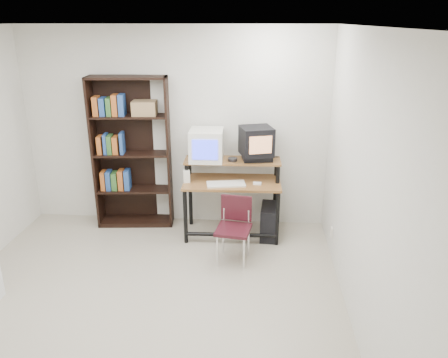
# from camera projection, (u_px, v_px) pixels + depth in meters

# --- Properties ---
(floor) EXTENTS (4.00, 4.00, 0.01)m
(floor) POSITION_uv_depth(u_px,v_px,m) (142.00, 306.00, 4.30)
(floor) COLOR #ABA28E
(floor) RESTS_ON ground
(ceiling) EXTENTS (4.00, 4.00, 0.01)m
(ceiling) POSITION_uv_depth(u_px,v_px,m) (121.00, 26.00, 3.40)
(ceiling) COLOR white
(ceiling) RESTS_ON back_wall
(back_wall) EXTENTS (4.00, 0.01, 2.60)m
(back_wall) POSITION_uv_depth(u_px,v_px,m) (175.00, 129.00, 5.72)
(back_wall) COLOR beige
(back_wall) RESTS_ON floor
(front_wall) EXTENTS (4.00, 0.01, 2.60)m
(front_wall) POSITION_uv_depth(u_px,v_px,m) (12.00, 337.00, 1.98)
(front_wall) COLOR beige
(front_wall) RESTS_ON floor
(right_wall) EXTENTS (0.01, 4.00, 2.60)m
(right_wall) POSITION_uv_depth(u_px,v_px,m) (364.00, 189.00, 3.70)
(right_wall) COLOR beige
(right_wall) RESTS_ON floor
(computer_desk) EXTENTS (1.23, 0.64, 0.98)m
(computer_desk) POSITION_uv_depth(u_px,v_px,m) (232.00, 184.00, 5.52)
(computer_desk) COLOR brown
(computer_desk) RESTS_ON floor
(crt_monitor) EXTENTS (0.42, 0.43, 0.39)m
(crt_monitor) POSITION_uv_depth(u_px,v_px,m) (207.00, 145.00, 5.47)
(crt_monitor) COLOR silver
(crt_monitor) RESTS_ON computer_desk
(vcr) EXTENTS (0.40, 0.32, 0.08)m
(vcr) POSITION_uv_depth(u_px,v_px,m) (257.00, 158.00, 5.49)
(vcr) COLOR black
(vcr) RESTS_ON computer_desk
(crt_tv) EXTENTS (0.46, 0.46, 0.35)m
(crt_tv) POSITION_uv_depth(u_px,v_px,m) (256.00, 141.00, 5.42)
(crt_tv) COLOR black
(crt_tv) RESTS_ON vcr
(cd_spindle) EXTENTS (0.15, 0.15, 0.05)m
(cd_spindle) POSITION_uv_depth(u_px,v_px,m) (233.00, 160.00, 5.46)
(cd_spindle) COLOR #26262B
(cd_spindle) RESTS_ON computer_desk
(keyboard) EXTENTS (0.50, 0.29, 0.03)m
(keyboard) POSITION_uv_depth(u_px,v_px,m) (226.00, 185.00, 5.37)
(keyboard) COLOR silver
(keyboard) RESTS_ON computer_desk
(mousepad) EXTENTS (0.24, 0.21, 0.01)m
(mousepad) POSITION_uv_depth(u_px,v_px,m) (258.00, 185.00, 5.39)
(mousepad) COLOR black
(mousepad) RESTS_ON computer_desk
(mouse) EXTENTS (0.10, 0.07, 0.03)m
(mouse) POSITION_uv_depth(u_px,v_px,m) (257.00, 184.00, 5.38)
(mouse) COLOR white
(mouse) RESTS_ON mousepad
(desk_speaker) EXTENTS (0.10, 0.09, 0.17)m
(desk_speaker) POSITION_uv_depth(u_px,v_px,m) (187.00, 177.00, 5.43)
(desk_speaker) COLOR silver
(desk_speaker) RESTS_ON computer_desk
(pc_tower) EXTENTS (0.23, 0.46, 0.42)m
(pc_tower) POSITION_uv_depth(u_px,v_px,m) (269.00, 221.00, 5.60)
(pc_tower) COLOR black
(pc_tower) RESTS_ON floor
(school_chair) EXTENTS (0.43, 0.43, 0.75)m
(school_chair) POSITION_uv_depth(u_px,v_px,m) (234.00, 223.00, 4.99)
(school_chair) COLOR #320E14
(school_chair) RESTS_ON floor
(bookshelf) EXTENTS (1.02, 0.42, 1.99)m
(bookshelf) POSITION_uv_depth(u_px,v_px,m) (132.00, 152.00, 5.73)
(bookshelf) COLOR black
(bookshelf) RESTS_ON floor
(wall_outlet) EXTENTS (0.02, 0.08, 0.12)m
(wall_outlet) POSITION_uv_depth(u_px,v_px,m) (332.00, 232.00, 5.12)
(wall_outlet) COLOR beige
(wall_outlet) RESTS_ON right_wall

